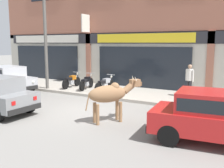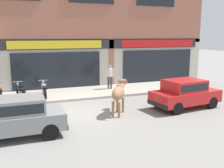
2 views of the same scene
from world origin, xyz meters
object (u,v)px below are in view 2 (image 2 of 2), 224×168
(pedestrian, at_px, (110,74))
(car_0, at_px, (185,92))
(motorcycle_1, at_px, (21,92))
(motorcycle_0, at_px, (0,93))
(motorcycle_2, at_px, (44,90))
(cow, at_px, (119,93))
(car_1, at_px, (15,116))

(pedestrian, bearing_deg, car_0, -68.90)
(motorcycle_1, distance_m, pedestrian, 5.71)
(motorcycle_0, bearing_deg, car_0, -27.56)
(car_0, distance_m, motorcycle_1, 8.94)
(motorcycle_0, height_order, motorcycle_1, same)
(motorcycle_1, relative_size, motorcycle_2, 0.99)
(motorcycle_1, bearing_deg, pedestrian, 7.51)
(cow, distance_m, motorcycle_2, 5.18)
(motorcycle_0, height_order, motorcycle_2, same)
(pedestrian, bearing_deg, motorcycle_0, -173.79)
(motorcycle_0, xyz_separation_m, motorcycle_2, (2.38, -0.06, 0.00))
(cow, distance_m, pedestrian, 5.27)
(cow, height_order, pedestrian, pedestrian)
(car_0, xyz_separation_m, car_1, (-8.07, -1.06, 0.00))
(cow, relative_size, motorcycle_0, 1.02)
(car_1, bearing_deg, motorcycle_0, 97.20)
(car_1, relative_size, motorcycle_0, 2.00)
(motorcycle_0, bearing_deg, car_1, -82.80)
(car_0, xyz_separation_m, motorcycle_2, (-6.41, 4.52, -0.28))
(motorcycle_1, xyz_separation_m, motorcycle_2, (1.27, -0.05, 0.00))
(motorcycle_1, distance_m, motorcycle_2, 1.27)
(cow, relative_size, car_0, 0.50)
(cow, height_order, car_1, cow)
(car_0, distance_m, motorcycle_2, 7.85)
(car_0, height_order, motorcycle_1, car_0)
(cow, bearing_deg, car_0, -4.10)
(motorcycle_1, height_order, pedestrian, pedestrian)
(motorcycle_0, xyz_separation_m, motorcycle_1, (1.11, -0.01, 0.00))
(motorcycle_2, bearing_deg, motorcycle_0, 178.48)
(motorcycle_2, relative_size, pedestrian, 1.13)
(pedestrian, bearing_deg, motorcycle_1, -172.49)
(car_1, height_order, motorcycle_2, car_1)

